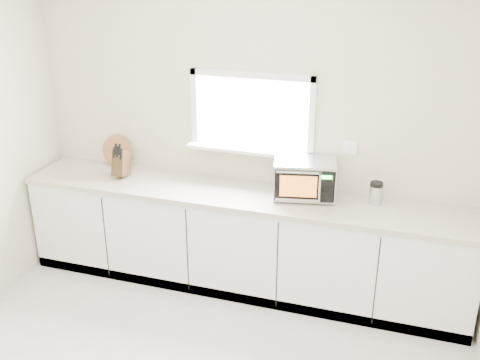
% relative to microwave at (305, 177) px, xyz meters
% --- Properties ---
extents(back_wall, '(4.00, 0.17, 2.70)m').
position_rel_microwave_xyz_m(back_wall, '(-0.52, 0.20, 0.27)').
color(back_wall, beige).
rests_on(back_wall, ground).
extents(cabinets, '(3.92, 0.60, 0.88)m').
position_rel_microwave_xyz_m(cabinets, '(-0.52, -0.09, -0.65)').
color(cabinets, white).
rests_on(cabinets, ground).
extents(countertop, '(3.92, 0.64, 0.04)m').
position_rel_microwave_xyz_m(countertop, '(-0.52, -0.10, -0.19)').
color(countertop, beige).
rests_on(countertop, cabinets).
extents(microwave, '(0.57, 0.49, 0.33)m').
position_rel_microwave_xyz_m(microwave, '(0.00, 0.00, 0.00)').
color(microwave, black).
rests_on(microwave, countertop).
extents(knife_block, '(0.12, 0.24, 0.34)m').
position_rel_microwave_xyz_m(knife_block, '(-1.67, -0.09, -0.03)').
color(knife_block, '#49301A').
rests_on(knife_block, countertop).
extents(cutting_board, '(0.31, 0.07, 0.30)m').
position_rel_microwave_xyz_m(cutting_board, '(-1.84, 0.15, -0.02)').
color(cutting_board, '#A2723F').
rests_on(cutting_board, countertop).
extents(coffee_grinder, '(0.12, 0.12, 0.19)m').
position_rel_microwave_xyz_m(coffee_grinder, '(0.59, 0.03, -0.08)').
color(coffee_grinder, '#BBBDC3').
rests_on(coffee_grinder, countertop).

